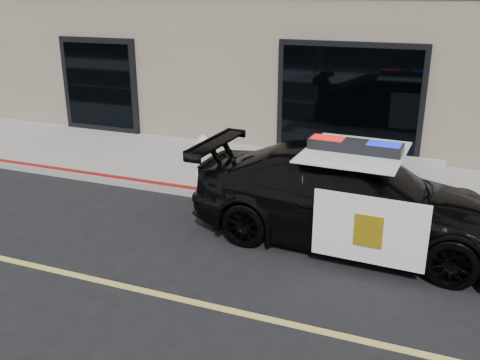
% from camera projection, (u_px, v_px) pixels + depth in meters
% --- Properties ---
extents(ground, '(120.00, 120.00, 0.00)m').
position_uv_depth(ground, '(313.00, 330.00, 6.64)').
color(ground, black).
rests_on(ground, ground).
extents(sidewalk_n, '(60.00, 3.50, 0.15)m').
position_uv_depth(sidewalk_n, '(376.00, 187.00, 11.20)').
color(sidewalk_n, gray).
rests_on(sidewalk_n, ground).
extents(police_car, '(2.68, 5.48, 1.73)m').
position_uv_depth(police_car, '(351.00, 197.00, 8.75)').
color(police_car, black).
rests_on(police_car, ground).
extents(fire_hydrant, '(0.40, 0.56, 0.89)m').
position_uv_depth(fire_hydrant, '(203.00, 156.00, 11.62)').
color(fire_hydrant, beige).
rests_on(fire_hydrant, sidewalk_n).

